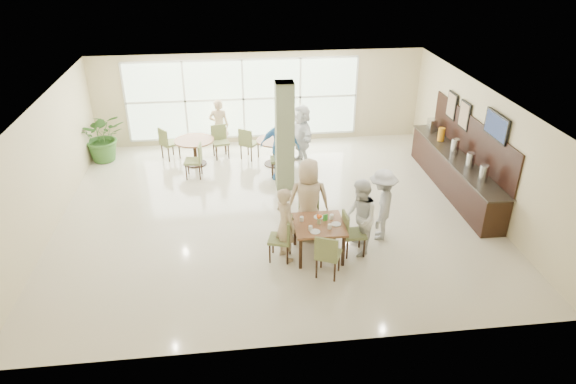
{
  "coord_description": "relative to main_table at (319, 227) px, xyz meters",
  "views": [
    {
      "loc": [
        -0.93,
        -10.74,
        6.12
      ],
      "look_at": [
        0.2,
        -1.2,
        1.1
      ],
      "focal_mm": 32.0,
      "sensor_mm": 36.0,
      "label": 1
    }
  ],
  "objects": [
    {
      "name": "window_bank",
      "position": [
        -1.24,
        6.44,
        0.74
      ],
      "size": [
        7.0,
        0.04,
        7.0
      ],
      "color": "silver",
      "rests_on": "ground"
    },
    {
      "name": "main_table",
      "position": [
        0.0,
        0.0,
        0.0
      ],
      "size": [
        1.02,
        1.02,
        0.75
      ],
      "color": "brown",
      "rests_on": "ground"
    },
    {
      "name": "adult_standing",
      "position": [
        -2.0,
        5.81,
        0.15
      ],
      "size": [
        0.61,
        0.43,
        1.62
      ],
      "primitive_type": "imported",
      "rotation": [
        0.0,
        0.0,
        3.07
      ],
      "color": "tan",
      "rests_on": "ground"
    },
    {
      "name": "adult_b",
      "position": [
        0.31,
        4.71,
        0.19
      ],
      "size": [
        1.12,
        1.72,
        1.71
      ],
      "primitive_type": "imported",
      "rotation": [
        0.0,
        0.0,
        -1.27
      ],
      "color": "white",
      "rests_on": "ground"
    },
    {
      "name": "teen_far",
      "position": [
        -0.11,
        0.71,
        0.26
      ],
      "size": [
        0.94,
        0.56,
        1.84
      ],
      "primitive_type": "imported",
      "rotation": [
        0.0,
        0.0,
        3.06
      ],
      "color": "tan",
      "rests_on": "ground"
    },
    {
      "name": "adult_a",
      "position": [
        -0.4,
        3.75,
        0.24
      ],
      "size": [
        1.19,
        0.89,
        1.81
      ],
      "primitive_type": "imported",
      "rotation": [
        0.0,
        0.0,
        -0.3
      ],
      "color": "#458FCF",
      "rests_on": "ground"
    },
    {
      "name": "teen_right",
      "position": [
        0.84,
        0.01,
        0.16
      ],
      "size": [
        0.68,
        0.84,
        1.65
      ],
      "primitive_type": "imported",
      "rotation": [
        0.0,
        0.0,
        -1.64
      ],
      "color": "white",
      "rests_on": "ground"
    },
    {
      "name": "round_table_left",
      "position": [
        -2.71,
        4.92,
        -0.09
      ],
      "size": [
        1.11,
        1.11,
        0.75
      ],
      "color": "brown",
      "rests_on": "ground"
    },
    {
      "name": "column",
      "position": [
        -0.34,
        3.18,
        0.74
      ],
      "size": [
        0.45,
        0.45,
        2.8
      ],
      "primitive_type": "cube",
      "color": "#606D4C",
      "rests_on": "ground"
    },
    {
      "name": "buffet_counter",
      "position": [
        3.96,
        2.49,
        -0.11
      ],
      "size": [
        0.64,
        4.7,
        1.95
      ],
      "color": "black",
      "rests_on": "ground"
    },
    {
      "name": "potted_plant",
      "position": [
        -5.32,
        5.53,
        0.07
      ],
      "size": [
        1.46,
        1.46,
        1.46
      ],
      "primitive_type": "imported",
      "rotation": [
        0.0,
        0.0,
        0.12
      ],
      "color": "#37692A",
      "rests_on": "ground"
    },
    {
      "name": "teen_left",
      "position": [
        -0.69,
        -0.03,
        0.14
      ],
      "size": [
        0.59,
        0.69,
        1.6
      ],
      "primitive_type": "imported",
      "rotation": [
        0.0,
        0.0,
        1.99
      ],
      "color": "tan",
      "rests_on": "ground"
    },
    {
      "name": "wall_tv",
      "position": [
        4.2,
        1.38,
        1.49
      ],
      "size": [
        0.06,
        1.0,
        0.58
      ],
      "color": "black",
      "rests_on": "ground"
    },
    {
      "name": "round_table_right",
      "position": [
        -0.46,
        4.65,
        -0.11
      ],
      "size": [
        1.02,
        1.02,
        0.75
      ],
      "color": "brown",
      "rests_on": "ground"
    },
    {
      "name": "chairs_main_table",
      "position": [
        -0.02,
        -0.02,
        -0.19
      ],
      "size": [
        2.05,
        1.93,
        0.95
      ],
      "color": "olive",
      "rests_on": "ground"
    },
    {
      "name": "teen_standing",
      "position": [
        1.45,
        0.52,
        0.14
      ],
      "size": [
        0.93,
        1.19,
        1.61
      ],
      "primitive_type": "imported",
      "rotation": [
        0.0,
        0.0,
        -1.94
      ],
      "color": "#B0B0B3",
      "rests_on": "ground"
    },
    {
      "name": "chairs_table_left",
      "position": [
        -2.71,
        4.93,
        -0.19
      ],
      "size": [
        2.05,
        1.92,
        0.95
      ],
      "color": "olive",
      "rests_on": "ground"
    },
    {
      "name": "room_shell",
      "position": [
        -0.74,
        1.98,
        1.04
      ],
      "size": [
        10.0,
        10.0,
        10.0
      ],
      "color": "white",
      "rests_on": "ground"
    },
    {
      "name": "framed_art_b",
      "position": [
        4.21,
        3.78,
        1.19
      ],
      "size": [
        0.05,
        0.55,
        0.7
      ],
      "color": "black",
      "rests_on": "ground"
    },
    {
      "name": "tabletop_clutter",
      "position": [
        0.02,
        -0.02,
        0.15
      ],
      "size": [
        0.81,
        0.75,
        0.21
      ],
      "color": "white",
      "rests_on": "main_table"
    },
    {
      "name": "framed_art_a",
      "position": [
        4.21,
        2.98,
        1.19
      ],
      "size": [
        0.05,
        0.55,
        0.7
      ],
      "color": "black",
      "rests_on": "ground"
    },
    {
      "name": "ground",
      "position": [
        -0.74,
        1.98,
        -0.66
      ],
      "size": [
        10.0,
        10.0,
        0.0
      ],
      "primitive_type": "plane",
      "color": "beige",
      "rests_on": "ground"
    },
    {
      "name": "chairs_table_right",
      "position": [
        -0.44,
        4.71,
        -0.19
      ],
      "size": [
        1.98,
        1.81,
        0.95
      ],
      "color": "olive",
      "rests_on": "ground"
    }
  ]
}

